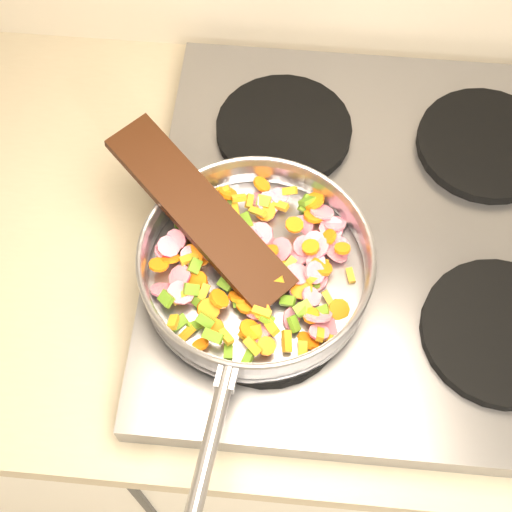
{
  "coord_description": "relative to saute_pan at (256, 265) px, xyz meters",
  "views": [
    {
      "loc": [
        -0.82,
        1.17,
        1.74
      ],
      "look_at": [
        -0.86,
        1.57,
        1.0
      ],
      "focal_mm": 50.0,
      "sensor_mm": 36.0,
      "label": 1
    }
  ],
  "objects": [
    {
      "name": "grate_br",
      "position": [
        0.3,
        0.24,
        -0.04
      ],
      "size": [
        0.19,
        0.19,
        0.02
      ],
      "primitive_type": "cylinder",
      "color": "black",
      "rests_on": "cooktop"
    },
    {
      "name": "vegetable_heap",
      "position": [
        0.0,
        0.01,
        -0.01
      ],
      "size": [
        0.25,
        0.27,
        0.05
      ],
      "color": "gold",
      "rests_on": "saute_pan"
    },
    {
      "name": "saute_pan",
      "position": [
        0.0,
        0.0,
        0.0
      ],
      "size": [
        0.32,
        0.49,
        0.06
      ],
      "rotation": [
        0.0,
        0.0,
        -0.12
      ],
      "color": "#9E9EA5",
      "rests_on": "grate_fl"
    },
    {
      "name": "grate_fr",
      "position": [
        0.3,
        -0.04,
        -0.04
      ],
      "size": [
        0.19,
        0.19,
        0.02
      ],
      "primitive_type": "cylinder",
      "color": "black",
      "rests_on": "cooktop"
    },
    {
      "name": "grate_fl",
      "position": [
        0.02,
        -0.04,
        -0.04
      ],
      "size": [
        0.19,
        0.19,
        0.02
      ],
      "primitive_type": "cylinder",
      "color": "black",
      "rests_on": "cooktop"
    },
    {
      "name": "wooden_spatula",
      "position": [
        -0.07,
        0.05,
        0.02
      ],
      "size": [
        0.25,
        0.23,
        0.07
      ],
      "primitive_type": "cube",
      "rotation": [
        0.0,
        -0.21,
        2.41
      ],
      "color": "black",
      "rests_on": "saute_pan"
    },
    {
      "name": "grate_bl",
      "position": [
        0.02,
        0.24,
        -0.04
      ],
      "size": [
        0.19,
        0.19,
        0.02
      ],
      "primitive_type": "cylinder",
      "color": "black",
      "rests_on": "cooktop"
    },
    {
      "name": "cooktop",
      "position": [
        0.16,
        0.1,
        -0.07
      ],
      "size": [
        0.6,
        0.6,
        0.04
      ],
      "primitive_type": "cube",
      "color": "#939399",
      "rests_on": "counter_top"
    }
  ]
}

